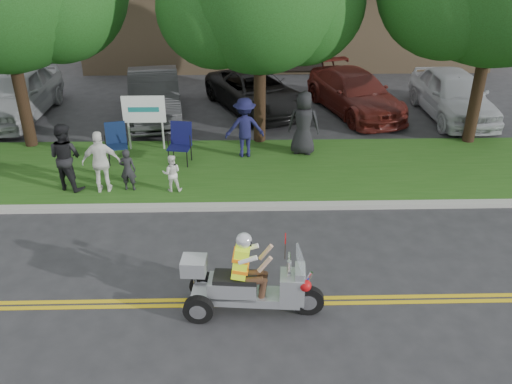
{
  "coord_description": "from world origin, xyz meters",
  "views": [
    {
      "loc": [
        0.0,
        -8.51,
        6.58
      ],
      "look_at": [
        0.26,
        2.0,
        1.02
      ],
      "focal_mm": 38.0,
      "sensor_mm": 36.0,
      "label": 1
    }
  ],
  "objects_px": {
    "lawn_chair_b": "(180,140)",
    "spectator_adult_right": "(101,162)",
    "parked_car_left": "(154,95)",
    "lawn_chair_a": "(116,140)",
    "parked_car_right": "(355,93)",
    "parked_car_far_left": "(16,93)",
    "trike_scooter": "(246,285)",
    "spectator_adult_mid": "(65,157)",
    "parked_car_mid": "(256,92)",
    "parked_car_far_right": "(453,94)"
  },
  "relations": [
    {
      "from": "parked_car_mid",
      "to": "parked_car_right",
      "type": "height_order",
      "value": "parked_car_right"
    },
    {
      "from": "trike_scooter",
      "to": "parked_car_far_right",
      "type": "height_order",
      "value": "trike_scooter"
    },
    {
      "from": "lawn_chair_b",
      "to": "parked_car_mid",
      "type": "xyz_separation_m",
      "value": [
        2.24,
        4.65,
        -0.07
      ]
    },
    {
      "from": "parked_car_far_left",
      "to": "parked_car_right",
      "type": "height_order",
      "value": "parked_car_far_left"
    },
    {
      "from": "parked_car_mid",
      "to": "lawn_chair_b",
      "type": "bearing_deg",
      "value": -140.73
    },
    {
      "from": "spectator_adult_mid",
      "to": "parked_car_far_left",
      "type": "xyz_separation_m",
      "value": [
        -3.35,
        5.69,
        -0.12
      ]
    },
    {
      "from": "lawn_chair_a",
      "to": "parked_car_right",
      "type": "bearing_deg",
      "value": 16.31
    },
    {
      "from": "parked_car_left",
      "to": "parked_car_right",
      "type": "bearing_deg",
      "value": -5.61
    },
    {
      "from": "lawn_chair_a",
      "to": "parked_car_mid",
      "type": "xyz_separation_m",
      "value": [
        4.07,
        4.5,
        -0.04
      ]
    },
    {
      "from": "trike_scooter",
      "to": "lawn_chair_a",
      "type": "distance_m",
      "value": 7.5
    },
    {
      "from": "lawn_chair_b",
      "to": "parked_car_right",
      "type": "bearing_deg",
      "value": 46.43
    },
    {
      "from": "spectator_adult_mid",
      "to": "parked_car_mid",
      "type": "distance_m",
      "value": 7.98
    },
    {
      "from": "spectator_adult_mid",
      "to": "parked_car_far_right",
      "type": "height_order",
      "value": "spectator_adult_mid"
    },
    {
      "from": "spectator_adult_right",
      "to": "parked_car_mid",
      "type": "bearing_deg",
      "value": -127.95
    },
    {
      "from": "lawn_chair_a",
      "to": "parked_car_right",
      "type": "xyz_separation_m",
      "value": [
        7.58,
        4.22,
        -0.01
      ]
    },
    {
      "from": "spectator_adult_right",
      "to": "parked_car_right",
      "type": "height_order",
      "value": "spectator_adult_right"
    },
    {
      "from": "spectator_adult_mid",
      "to": "lawn_chair_b",
      "type": "bearing_deg",
      "value": -126.17
    },
    {
      "from": "parked_car_right",
      "to": "parked_car_far_left",
      "type": "bearing_deg",
      "value": 163.31
    },
    {
      "from": "spectator_adult_right",
      "to": "parked_car_mid",
      "type": "distance_m",
      "value": 7.59
    },
    {
      "from": "lawn_chair_b",
      "to": "parked_car_right",
      "type": "relative_size",
      "value": 0.23
    },
    {
      "from": "lawn_chair_a",
      "to": "parked_car_left",
      "type": "relative_size",
      "value": 0.23
    },
    {
      "from": "parked_car_far_left",
      "to": "parked_car_left",
      "type": "relative_size",
      "value": 1.06
    },
    {
      "from": "parked_car_left",
      "to": "lawn_chair_a",
      "type": "bearing_deg",
      "value": -106.79
    },
    {
      "from": "spectator_adult_right",
      "to": "parked_car_mid",
      "type": "relative_size",
      "value": 0.33
    },
    {
      "from": "parked_car_far_left",
      "to": "parked_car_left",
      "type": "xyz_separation_m",
      "value": [
        4.78,
        -0.12,
        -0.07
      ]
    },
    {
      "from": "spectator_adult_right",
      "to": "trike_scooter",
      "type": "bearing_deg",
      "value": 121.97
    },
    {
      "from": "trike_scooter",
      "to": "spectator_adult_mid",
      "type": "height_order",
      "value": "spectator_adult_mid"
    },
    {
      "from": "spectator_adult_mid",
      "to": "parked_car_left",
      "type": "distance_m",
      "value": 5.75
    },
    {
      "from": "parked_car_far_left",
      "to": "parked_car_far_right",
      "type": "xyz_separation_m",
      "value": [
        15.13,
        -0.31,
        -0.05
      ]
    },
    {
      "from": "trike_scooter",
      "to": "lawn_chair_b",
      "type": "distance_m",
      "value": 6.66
    },
    {
      "from": "lawn_chair_b",
      "to": "spectator_adult_right",
      "type": "bearing_deg",
      "value": -126.16
    },
    {
      "from": "parked_car_far_right",
      "to": "spectator_adult_right",
      "type": "bearing_deg",
      "value": -154.58
    },
    {
      "from": "parked_car_mid",
      "to": "parked_car_right",
      "type": "relative_size",
      "value": 1.0
    },
    {
      "from": "trike_scooter",
      "to": "spectator_adult_mid",
      "type": "relative_size",
      "value": 1.45
    },
    {
      "from": "parked_car_far_left",
      "to": "lawn_chair_b",
      "type": "bearing_deg",
      "value": -33.15
    },
    {
      "from": "parked_car_right",
      "to": "parked_car_far_right",
      "type": "relative_size",
      "value": 1.03
    },
    {
      "from": "spectator_adult_mid",
      "to": "parked_car_mid",
      "type": "xyz_separation_m",
      "value": [
        4.97,
        6.24,
        -0.3
      ]
    },
    {
      "from": "spectator_adult_right",
      "to": "parked_car_right",
      "type": "relative_size",
      "value": 0.33
    },
    {
      "from": "lawn_chair_a",
      "to": "spectator_adult_right",
      "type": "xyz_separation_m",
      "value": [
        0.04,
        -1.92,
        0.19
      ]
    },
    {
      "from": "trike_scooter",
      "to": "parked_car_right",
      "type": "relative_size",
      "value": 0.52
    },
    {
      "from": "parked_car_far_right",
      "to": "trike_scooter",
      "type": "bearing_deg",
      "value": -127.16
    },
    {
      "from": "lawn_chair_a",
      "to": "parked_car_mid",
      "type": "distance_m",
      "value": 6.07
    },
    {
      "from": "spectator_adult_right",
      "to": "parked_car_far_left",
      "type": "xyz_separation_m",
      "value": [
        -4.28,
        5.87,
        -0.05
      ]
    },
    {
      "from": "spectator_adult_mid",
      "to": "parked_car_mid",
      "type": "height_order",
      "value": "spectator_adult_mid"
    },
    {
      "from": "spectator_adult_mid",
      "to": "spectator_adult_right",
      "type": "distance_m",
      "value": 0.95
    },
    {
      "from": "trike_scooter",
      "to": "parked_car_mid",
      "type": "xyz_separation_m",
      "value": [
        0.44,
        11.06,
        0.1
      ]
    },
    {
      "from": "parked_car_left",
      "to": "lawn_chair_b",
      "type": "bearing_deg",
      "value": -80.81
    },
    {
      "from": "lawn_chair_b",
      "to": "parked_car_far_left",
      "type": "bearing_deg",
      "value": 155.18
    },
    {
      "from": "parked_car_right",
      "to": "lawn_chair_b",
      "type": "bearing_deg",
      "value": -160.77
    },
    {
      "from": "spectator_adult_right",
      "to": "parked_car_mid",
      "type": "xyz_separation_m",
      "value": [
        4.04,
        6.42,
        -0.23
      ]
    }
  ]
}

